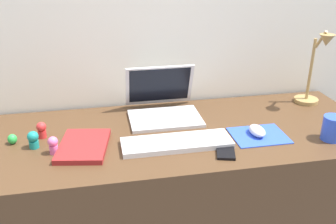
{
  "coord_description": "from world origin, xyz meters",
  "views": [
    {
      "loc": [
        -0.25,
        -1.33,
        1.44
      ],
      "look_at": [
        0.01,
        0.0,
        0.83
      ],
      "focal_mm": 41.15,
      "sensor_mm": 36.0,
      "label": 1
    }
  ],
  "objects": [
    {
      "name": "coffee_mug",
      "position": [
        0.61,
        -0.17,
        0.79
      ],
      "size": [
        0.08,
        0.08,
        0.09
      ],
      "primitive_type": "cylinder",
      "color": "blue",
      "rests_on": "desk"
    },
    {
      "name": "laptop",
      "position": [
        0.02,
        0.18,
        0.79
      ],
      "size": [
        0.3,
        0.28,
        0.2
      ],
      "color": "silver",
      "rests_on": "desk"
    },
    {
      "name": "desk",
      "position": [
        0.0,
        0.0,
        0.37
      ],
      "size": [
        1.69,
        0.62,
        0.74
      ],
      "primitive_type": "cube",
      "color": "#4C331E",
      "rests_on": "ground_plane"
    },
    {
      "name": "toy_figurine_green",
      "position": [
        -0.58,
        0.02,
        0.76
      ],
      "size": [
        0.03,
        0.03,
        0.04
      ],
      "primitive_type": "ellipsoid",
      "color": "green",
      "rests_on": "desk"
    },
    {
      "name": "toy_figurine_pink",
      "position": [
        -0.42,
        -0.08,
        0.78
      ],
      "size": [
        0.04,
        0.04,
        0.07
      ],
      "color": "pink",
      "rests_on": "desk"
    },
    {
      "name": "cell_phone",
      "position": [
        0.18,
        -0.19,
        0.74
      ],
      "size": [
        0.1,
        0.14,
        0.01
      ],
      "primitive_type": "cube",
      "rotation": [
        0.0,
        0.0,
        -0.28
      ],
      "color": "black",
      "rests_on": "desk"
    },
    {
      "name": "toy_figurine_teal",
      "position": [
        -0.5,
        -0.02,
        0.78
      ],
      "size": [
        0.04,
        0.04,
        0.07
      ],
      "color": "teal",
      "rests_on": "desk"
    },
    {
      "name": "mousepad",
      "position": [
        0.35,
        -0.09,
        0.74
      ],
      "size": [
        0.21,
        0.17,
        0.0
      ],
      "primitive_type": "cube",
      "color": "blue",
      "rests_on": "desk"
    },
    {
      "name": "keyboard",
      "position": [
        0.02,
        -0.11,
        0.75
      ],
      "size": [
        0.41,
        0.13,
        0.02
      ],
      "primitive_type": "cube",
      "color": "silver",
      "rests_on": "desk"
    },
    {
      "name": "mouse",
      "position": [
        0.34,
        -0.09,
        0.76
      ],
      "size": [
        0.06,
        0.1,
        0.03
      ],
      "primitive_type": "ellipsoid",
      "color": "silver",
      "rests_on": "mousepad"
    },
    {
      "name": "notebook_pad",
      "position": [
        -0.32,
        -0.06,
        0.75
      ],
      "size": [
        0.21,
        0.27,
        0.02
      ],
      "primitive_type": "cube",
      "rotation": [
        0.0,
        0.0,
        -0.18
      ],
      "color": "maroon",
      "rests_on": "desk"
    },
    {
      "name": "toy_figurine_red",
      "position": [
        -0.48,
        0.05,
        0.77
      ],
      "size": [
        0.04,
        0.04,
        0.06
      ],
      "color": "red",
      "rests_on": "desk"
    },
    {
      "name": "desk_lamp",
      "position": [
        0.71,
        0.15,
        0.9
      ],
      "size": [
        0.11,
        0.17,
        0.35
      ],
      "color": "#A5844C",
      "rests_on": "desk"
    },
    {
      "name": "back_wall",
      "position": [
        0.0,
        0.35,
        0.77
      ],
      "size": [
        2.89,
        0.05,
        1.55
      ],
      "primitive_type": "cube",
      "color": "silver",
      "rests_on": "ground_plane"
    }
  ]
}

